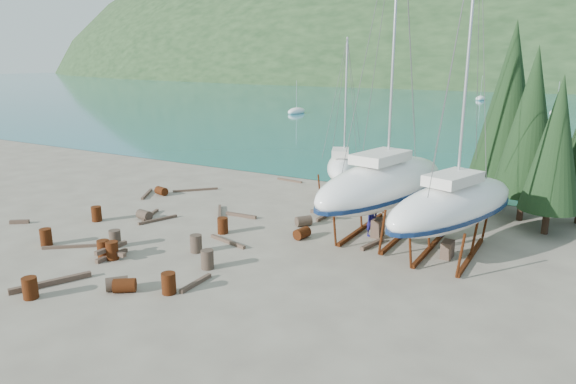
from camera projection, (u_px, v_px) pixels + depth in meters
The scene contains 48 objects.
ground at pixel (227, 243), 26.48m from camera, with size 600.00×600.00×0.00m, color #6B6155.
bay_water at pixel (566, 77), 289.21m from camera, with size 700.00×700.00×0.00m, color #165872.
far_hill at pixel (566, 77), 293.39m from camera, with size 800.00×360.00×110.00m, color black.
far_house_left at pixel (388, 76), 213.78m from camera, with size 6.60×5.60×5.60m.
far_house_center at pixel (489, 78), 194.08m from camera, with size 6.60×5.60×5.60m.
cypress_near_right at pixel (531, 122), 28.90m from camera, with size 3.60×3.60×10.00m.
cypress_mid_right at pixel (556, 144), 26.71m from camera, with size 3.06×3.06×8.50m.
cypress_back_left at pixel (509, 103), 31.09m from camera, with size 4.14×4.14×11.50m.
moored_boat_left at pixel (296, 111), 91.21m from camera, with size 2.00×5.00×6.05m.
moored_boat_mid at pixel (556, 113), 88.19m from camera, with size 2.00×5.00×6.05m.
moored_boat_far at pixel (480, 99), 122.08m from camera, with size 2.00×5.00×6.05m.
large_sailboat_near at pixel (383, 183), 27.20m from camera, with size 5.33×11.53×17.51m.
large_sailboat_far at pixel (453, 205), 24.29m from camera, with size 5.61×10.15×15.43m.
small_sailboat_shore at pixel (342, 166), 36.82m from camera, with size 4.55×6.98×10.70m.
worker at pixel (372, 218), 27.38m from camera, with size 0.71×0.47×1.95m, color #141252.
drum_0 at pixel (46, 237), 26.07m from camera, with size 0.58×0.58×0.88m, color #5C280F.
drum_1 at pixel (117, 284), 20.98m from camera, with size 0.58×0.58×0.88m, color #2D2823.
drum_2 at pixel (161, 191), 35.90m from camera, with size 0.58×0.58×0.88m, color #5C280F.
drum_3 at pixel (30, 288), 20.23m from camera, with size 0.58×0.58×0.88m, color #5C280F.
drum_4 at pixel (348, 190), 36.16m from camera, with size 0.58×0.58×0.88m, color #5C280F.
drum_5 at pixel (196, 244), 25.14m from camera, with size 0.58×0.58×0.88m, color #2D2823.
drum_6 at pixel (302, 233), 27.11m from camera, with size 0.58×0.58×0.88m, color #5C280F.
drum_7 at pixel (169, 283), 20.65m from camera, with size 0.58×0.58×0.88m, color #5C280F.
drum_8 at pixel (97, 214), 30.02m from camera, with size 0.58×0.58×0.88m, color #5C280F.
drum_10 at pixel (103, 249), 24.39m from camera, with size 0.58×0.58×0.88m, color #5C280F.
drum_11 at pixel (304, 221), 29.17m from camera, with size 0.58×0.58×0.88m, color #2D2823.
drum_12 at pixel (125, 285), 20.81m from camera, with size 0.58×0.58×0.88m, color #5C280F.
drum_13 at pixel (112, 251), 24.21m from camera, with size 0.58×0.58×0.88m, color #5C280F.
drum_14 at pixel (223, 226), 27.88m from camera, with size 0.58×0.58×0.88m, color #5C280F.
drum_15 at pixel (144, 215), 30.30m from camera, with size 0.58×0.58×0.88m, color #2D2823.
drum_16 at pixel (115, 239), 25.84m from camera, with size 0.58×0.58×0.88m, color #2D2823.
drum_17 at pixel (207, 259), 23.14m from camera, with size 0.58×0.58×0.88m, color #2D2823.
timber_0 at pixel (289, 180), 40.05m from camera, with size 0.14×2.32×0.14m, color brown.
timber_1 at pixel (372, 244), 26.02m from camera, with size 0.19×1.86×0.19m, color brown.
timber_3 at pixel (73, 246), 25.79m from camera, with size 0.15×2.97×0.15m, color brown.
timber_5 at pixel (228, 241), 26.48m from camera, with size 0.16×2.62×0.16m, color brown.
timber_6 at pixel (347, 208), 32.34m from camera, with size 0.19×2.09×0.19m, color brown.
timber_7 at pixel (196, 283), 21.51m from camera, with size 0.17×1.92×0.17m, color brown.
timber_8 at pixel (241, 215), 30.91m from camera, with size 0.19×2.07×0.19m, color brown.
timber_10 at pixel (220, 211), 31.78m from camera, with size 0.16×2.54×0.16m, color brown.
timber_11 at pixel (158, 220), 30.12m from camera, with size 0.15×2.46×0.15m, color brown.
timber_12 at pixel (150, 215), 31.01m from camera, with size 0.17×2.17×0.17m, color brown.
timber_13 at pixel (19, 222), 29.63m from camera, with size 0.22×1.06×0.22m, color brown.
timber_15 at pixel (196, 190), 37.08m from camera, with size 0.15×3.23×0.15m, color brown.
timber_16 at pixel (51, 283), 21.49m from camera, with size 0.23×3.23×0.23m, color brown.
timber_17 at pixel (147, 194), 35.88m from camera, with size 0.16×2.59×0.16m, color brown.
timber_pile_fore at pixel (111, 252), 24.44m from camera, with size 1.80×1.80×0.60m.
timber_pile_aft at pixel (324, 213), 30.61m from camera, with size 1.80×1.80×0.60m.
Camera 1 is at (15.44, -19.91, 9.14)m, focal length 32.00 mm.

